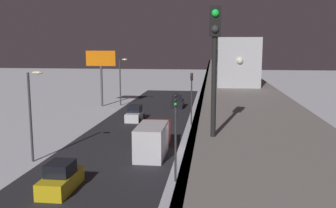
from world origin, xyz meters
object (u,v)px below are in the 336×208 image
(sedan_black, at_px, (178,102))
(commercial_billboard, at_px, (101,64))
(traffic_light_near, at_px, (176,124))
(rail_signal, at_px, (215,49))
(subway_train, at_px, (228,55))
(sedan_yellow, at_px, (61,179))
(box_truck, at_px, (153,139))
(sedan_white, at_px, (135,114))
(traffic_light_mid, at_px, (192,91))

(sedan_black, bearing_deg, commercial_billboard, -179.12)
(sedan_black, distance_m, traffic_light_near, 32.51)
(rail_signal, bearing_deg, sedan_black, -83.24)
(subway_train, xyz_separation_m, sedan_yellow, (11.79, 20.72, -7.80))
(box_truck, bearing_deg, sedan_white, -71.87)
(rail_signal, height_order, sedan_yellow, rail_signal)
(subway_train, height_order, traffic_light_mid, subway_train)
(sedan_white, height_order, traffic_light_near, traffic_light_near)
(box_truck, height_order, commercial_billboard, commercial_billboard)
(sedan_black, height_order, traffic_light_mid, traffic_light_mid)
(sedan_yellow, xyz_separation_m, box_truck, (-4.80, -9.35, 0.55))
(sedan_white, xyz_separation_m, sedan_black, (-4.60, -10.73, 0.01))
(sedan_yellow, xyz_separation_m, traffic_light_near, (-7.50, -2.54, 3.40))
(subway_train, distance_m, box_truck, 15.18)
(sedan_white, bearing_deg, subway_train, 164.38)
(box_truck, xyz_separation_m, traffic_light_mid, (-2.70, -12.77, 2.85))
(traffic_light_near, bearing_deg, rail_signal, 100.49)
(subway_train, relative_size, box_truck, 4.98)
(sedan_yellow, height_order, commercial_billboard, commercial_billboard)
(traffic_light_near, xyz_separation_m, commercial_billboard, (15.16, -32.02, 2.63))
(rail_signal, distance_m, sedan_black, 47.15)
(traffic_light_mid, bearing_deg, sedan_black, -77.07)
(rail_signal, xyz_separation_m, sedan_black, (5.46, -46.01, -8.74))
(subway_train, xyz_separation_m, commercial_billboard, (19.45, -13.84, -1.77))
(sedan_yellow, bearing_deg, traffic_light_near, -161.27)
(commercial_billboard, bearing_deg, sedan_black, -179.12)
(rail_signal, relative_size, sedan_white, 0.90)
(sedan_white, distance_m, commercial_billboard, 14.37)
(subway_train, relative_size, commercial_billboard, 4.14)
(subway_train, height_order, sedan_yellow, subway_train)
(rail_signal, distance_m, commercial_billboard, 49.20)
(traffic_light_mid, bearing_deg, traffic_light_near, 90.00)
(sedan_black, distance_m, traffic_light_mid, 13.39)
(sedan_white, height_order, box_truck, box_truck)
(subway_train, xyz_separation_m, sedan_black, (7.19, -14.03, -7.80))
(subway_train, xyz_separation_m, traffic_light_near, (4.29, 18.18, -4.40))
(rail_signal, relative_size, traffic_light_near, 0.62)
(traffic_light_mid, bearing_deg, subway_train, 161.91)
(sedan_black, distance_m, commercial_billboard, 13.67)
(subway_train, relative_size, sedan_yellow, 8.84)
(rail_signal, distance_m, box_truck, 22.79)
(subway_train, bearing_deg, commercial_billboard, -35.43)
(sedan_black, bearing_deg, sedan_yellow, -97.54)
(sedan_white, bearing_deg, traffic_light_near, 109.25)
(traffic_light_near, relative_size, traffic_light_mid, 1.00)
(sedan_white, relative_size, box_truck, 0.60)
(rail_signal, bearing_deg, commercial_billboard, -68.86)
(sedan_black, bearing_deg, rail_signal, -83.24)
(rail_signal, xyz_separation_m, box_truck, (5.26, -20.61, -8.19))
(subway_train, distance_m, traffic_light_near, 19.19)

